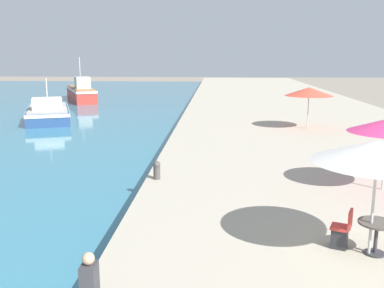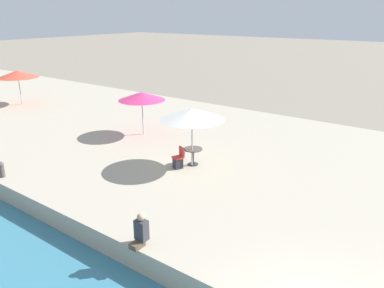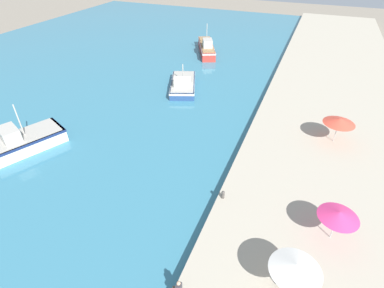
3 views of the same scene
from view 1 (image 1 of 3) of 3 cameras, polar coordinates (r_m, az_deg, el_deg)
quay_promenade at (r=38.80m, az=11.54°, el=4.64°), size 16.00×90.00×0.78m
fishing_boat_mid at (r=35.08m, az=-18.63°, el=4.03°), size 5.56×8.10×3.30m
fishing_boat_far at (r=49.81m, az=-14.56°, el=6.71°), size 6.12×9.89×4.78m
cafe_umbrella_pink at (r=9.64m, az=23.54°, el=-0.93°), size 2.70×2.70×2.55m
cafe_umbrella_striped at (r=26.06m, az=15.34°, el=6.76°), size 2.81×2.81×2.42m
cafe_table at (r=10.24m, az=23.39°, el=-10.61°), size 0.80×0.80×0.74m
cafe_chair_left at (r=10.36m, az=19.24°, el=-11.26°), size 0.55×0.54×0.91m
person_at_quay at (r=7.93m, az=-13.82°, el=-17.46°), size 0.53×0.36×0.98m
mooring_bollard at (r=15.00m, az=-4.72°, el=-3.40°), size 0.26×0.26×0.65m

